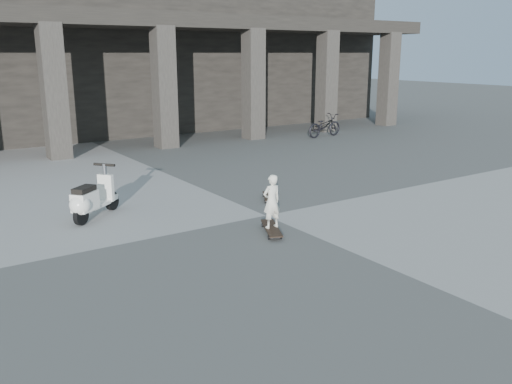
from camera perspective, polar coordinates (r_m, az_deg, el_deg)
ground at (r=10.76m, az=1.03°, el=-2.50°), size 90.00×90.00×0.00m
colonnade at (r=22.97m, az=-19.55°, el=13.38°), size 28.00×8.82×6.00m
longboard at (r=9.73m, az=1.65°, el=-3.87°), size 0.65×1.01×0.10m
skateboard_spare at (r=11.90m, az=1.30°, el=-0.48°), size 0.56×0.78×0.09m
child at (r=9.58m, az=1.67°, el=-0.99°), size 0.35×0.23×0.97m
scooter at (r=10.81m, az=-17.18°, el=-0.87°), size 1.20×1.02×1.01m
bicycle at (r=21.05m, az=7.22°, el=6.96°), size 1.71×0.75×0.87m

